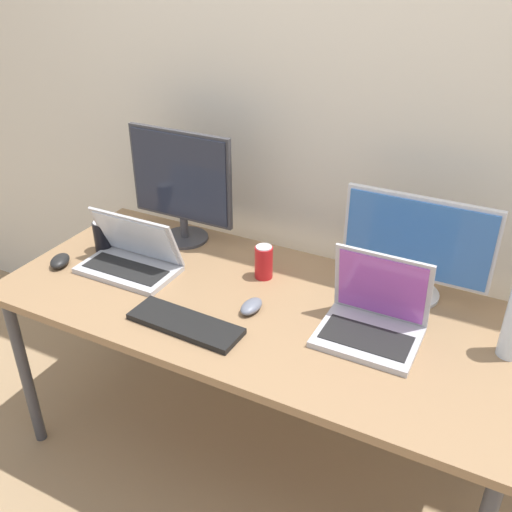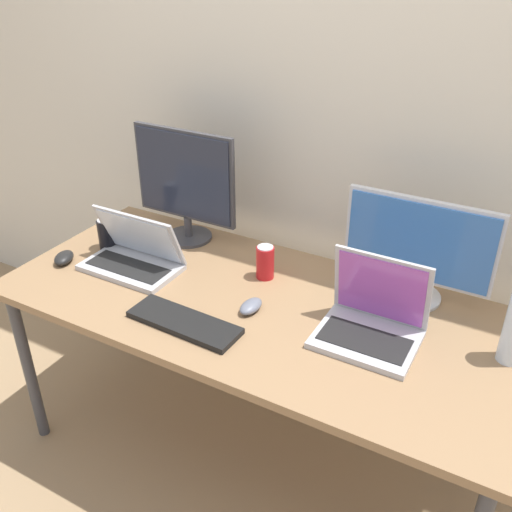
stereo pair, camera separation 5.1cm
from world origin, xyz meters
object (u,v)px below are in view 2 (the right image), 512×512
Objects in this scene: work_desk at (256,315)px; laptop_silver at (134,255)px; soda_can_by_laptop at (106,234)px; monitor_center at (418,248)px; soda_can_near_keyboard at (265,262)px; mouse_by_keyboard at (64,258)px; mouse_by_laptop at (251,306)px; monitor_left at (185,182)px; laptop_secondary at (372,320)px; keyboard_main at (184,322)px.

laptop_silver reaches higher than work_desk.
monitor_center is at bearing 11.64° from soda_can_by_laptop.
laptop_silver reaches higher than soda_can_near_keyboard.
laptop_silver is at bearing -18.39° from soda_can_by_laptop.
soda_can_by_laptop is (-1.15, -0.24, -0.13)m from monitor_center.
mouse_by_keyboard is (-0.77, -0.12, 0.08)m from work_desk.
soda_can_by_laptop reaches higher than mouse_by_laptop.
monitor_left reaches higher than laptop_silver.
mouse_by_laptop is at bearing -79.09° from work_desk.
laptop_silver is 0.92m from laptop_secondary.
work_desk is 17.46× the size of mouse_by_laptop.
laptop_silver reaches higher than keyboard_main.
soda_can_near_keyboard is at bearing 109.28° from mouse_by_laptop.
monitor_center is (0.45, 0.28, 0.25)m from work_desk.
mouse_by_laptop is (0.52, -0.04, -0.03)m from laptop_silver.
soda_can_near_keyboard is (0.42, -0.11, -0.18)m from monitor_left.
laptop_secondary is (0.40, 0.01, 0.12)m from work_desk.
work_desk is 0.20m from soda_can_near_keyboard.
work_desk is 3.92× the size of monitor_left.
monitor_left reaches higher than soda_can_near_keyboard.
keyboard_main is 3.02× the size of soda_can_by_laptop.
laptop_secondary reaches higher than keyboard_main.
monitor_center reaches higher than keyboard_main.
soda_can_by_laptop is at bearing -168.36° from monitor_center.
work_desk is 0.42m from laptop_secondary.
keyboard_main is (0.38, -0.21, -0.04)m from laptop_silver.
mouse_by_laptop is (0.01, -0.05, 0.07)m from work_desk.
work_desk is 0.09m from mouse_by_laptop.
monitor_left is at bearing 164.83° from soda_can_near_keyboard.
mouse_by_keyboard is 1.00× the size of mouse_by_laptop.
monitor_left is at bearing 81.89° from laptop_silver.
mouse_by_laptop is 0.81× the size of soda_can_by_laptop.
work_desk is 3.59× the size of monitor_center.
monitor_left is 1.27× the size of laptop_silver.
monitor_center is 1.30m from mouse_by_keyboard.
laptop_secondary is at bearing -1.78° from soda_can_by_laptop.
laptop_silver is at bearing 152.79° from keyboard_main.
laptop_secondary is 2.99× the size of mouse_by_laptop.
monitor_center is 0.31m from laptop_secondary.
mouse_by_laptop is at bearing -17.88° from mouse_by_keyboard.
mouse_by_keyboard is at bearing -127.37° from monitor_left.
monitor_left reaches higher than monitor_center.
mouse_by_laptop is at bearing -170.54° from laptop_secondary.
monitor_left is 1.49× the size of laptop_secondary.
work_desk is at bearing -3.74° from soda_can_by_laptop.
soda_can_near_keyboard and soda_can_by_laptop have the same top height.
mouse_by_keyboard is (-0.30, -0.39, -0.23)m from monitor_left.
keyboard_main is at bearing -29.26° from laptop_silver.
soda_can_near_keyboard reaches higher than keyboard_main.
mouse_by_laptop is at bearing -34.10° from monitor_left.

